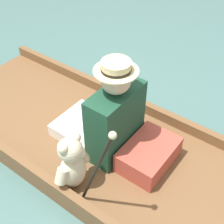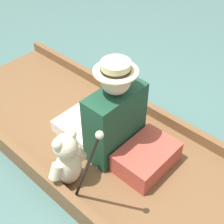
{
  "view_description": "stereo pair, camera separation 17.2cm",
  "coord_description": "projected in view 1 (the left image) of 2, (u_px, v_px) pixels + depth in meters",
  "views": [
    {
      "loc": [
        -1.34,
        -1.15,
        1.97
      ],
      "look_at": [
        0.02,
        -0.13,
        0.47
      ],
      "focal_mm": 50.0,
      "sensor_mm": 36.0,
      "label": 1
    },
    {
      "loc": [
        -1.23,
        -1.28,
        1.97
      ],
      "look_at": [
        0.02,
        -0.13,
        0.47
      ],
      "focal_mm": 50.0,
      "sensor_mm": 36.0,
      "label": 2
    }
  ],
  "objects": [
    {
      "name": "ground_plane",
      "position": [
        98.0,
        150.0,
        2.62
      ],
      "size": [
        16.0,
        16.0,
        0.0
      ],
      "primitive_type": "plane",
      "color": "#476B66"
    },
    {
      "name": "punt_boat",
      "position": [
        98.0,
        145.0,
        2.58
      ],
      "size": [
        1.16,
        3.12,
        0.2
      ],
      "color": "brown",
      "rests_on": "ground_plane"
    },
    {
      "name": "seat_cushion",
      "position": [
        149.0,
        155.0,
        2.34
      ],
      "size": [
        0.46,
        0.32,
        0.17
      ],
      "color": "#B24738",
      "rests_on": "punt_boat"
    },
    {
      "name": "seated_person",
      "position": [
        108.0,
        118.0,
        2.33
      ],
      "size": [
        0.47,
        0.68,
        0.81
      ],
      "rotation": [
        0.0,
        0.0,
        -0.11
      ],
      "color": "white",
      "rests_on": "punt_boat"
    },
    {
      "name": "teddy_bear",
      "position": [
        72.0,
        164.0,
        2.1
      ],
      "size": [
        0.33,
        0.19,
        0.47
      ],
      "color": "beige",
      "rests_on": "punt_boat"
    },
    {
      "name": "wine_glass",
      "position": [
        109.0,
        103.0,
        2.82
      ],
      "size": [
        0.09,
        0.09,
        0.09
      ],
      "color": "silver",
      "rests_on": "punt_boat"
    },
    {
      "name": "walking_cane",
      "position": [
        98.0,
        165.0,
        1.77
      ],
      "size": [
        0.04,
        0.29,
        0.8
      ],
      "color": "black",
      "rests_on": "punt_boat"
    }
  ]
}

